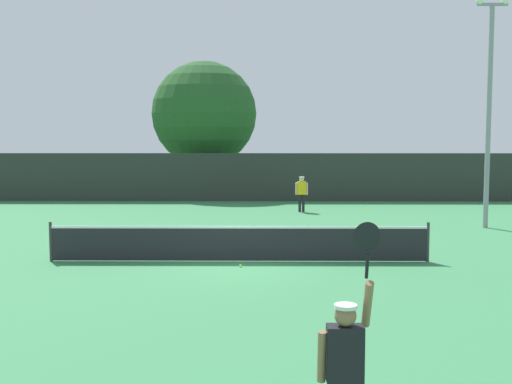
{
  "coord_description": "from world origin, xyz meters",
  "views": [
    {
      "loc": [
        0.6,
        -16.66,
        3.35
      ],
      "look_at": [
        0.44,
        2.45,
        1.67
      ],
      "focal_mm": 43.97,
      "sensor_mm": 36.0,
      "label": 1
    }
  ],
  "objects_px": {
    "parked_car_near": "(133,177)",
    "parked_car_mid": "(276,176)",
    "large_tree": "(204,114)",
    "player_receiving": "(302,190)",
    "light_pole": "(489,98)",
    "player_serving": "(346,356)",
    "tennis_ball": "(241,266)"
  },
  "relations": [
    {
      "from": "player_receiving",
      "to": "tennis_ball",
      "type": "xyz_separation_m",
      "value": [
        -2.34,
        -11.98,
        -0.93
      ]
    },
    {
      "from": "player_serving",
      "to": "player_receiving",
      "type": "relative_size",
      "value": 1.56
    },
    {
      "from": "tennis_ball",
      "to": "light_pole",
      "type": "bearing_deg",
      "value": 38.98
    },
    {
      "from": "large_tree",
      "to": "parked_car_near",
      "type": "relative_size",
      "value": 1.75
    },
    {
      "from": "parked_car_near",
      "to": "player_serving",
      "type": "bearing_deg",
      "value": -68.12
    },
    {
      "from": "tennis_ball",
      "to": "large_tree",
      "type": "relative_size",
      "value": 0.01
    },
    {
      "from": "player_serving",
      "to": "parked_car_near",
      "type": "height_order",
      "value": "player_serving"
    },
    {
      "from": "player_receiving",
      "to": "light_pole",
      "type": "relative_size",
      "value": 0.19
    },
    {
      "from": "player_serving",
      "to": "player_receiving",
      "type": "distance_m",
      "value": 21.58
    },
    {
      "from": "parked_car_mid",
      "to": "light_pole",
      "type": "bearing_deg",
      "value": -65.96
    },
    {
      "from": "light_pole",
      "to": "player_receiving",
      "type": "bearing_deg",
      "value": 143.41
    },
    {
      "from": "player_serving",
      "to": "parked_car_near",
      "type": "distance_m",
      "value": 34.84
    },
    {
      "from": "tennis_ball",
      "to": "parked_car_near",
      "type": "bearing_deg",
      "value": 107.7
    },
    {
      "from": "player_receiving",
      "to": "light_pole",
      "type": "xyz_separation_m",
      "value": [
        6.5,
        -4.83,
        3.79
      ]
    },
    {
      "from": "parked_car_mid",
      "to": "tennis_ball",
      "type": "bearing_deg",
      "value": -91.19
    },
    {
      "from": "light_pole",
      "to": "parked_car_near",
      "type": "distance_m",
      "value": 23.96
    },
    {
      "from": "player_receiving",
      "to": "light_pole",
      "type": "height_order",
      "value": "light_pole"
    },
    {
      "from": "light_pole",
      "to": "large_tree",
      "type": "relative_size",
      "value": 1.09
    },
    {
      "from": "player_serving",
      "to": "light_pole",
      "type": "relative_size",
      "value": 0.3
    },
    {
      "from": "large_tree",
      "to": "parked_car_mid",
      "type": "xyz_separation_m",
      "value": [
        4.29,
        5.07,
        -3.89
      ]
    },
    {
      "from": "tennis_ball",
      "to": "parked_car_mid",
      "type": "xyz_separation_m",
      "value": [
        1.54,
        25.44,
        0.74
      ]
    },
    {
      "from": "parked_car_near",
      "to": "light_pole",
      "type": "bearing_deg",
      "value": -38.9
    },
    {
      "from": "parked_car_near",
      "to": "parked_car_mid",
      "type": "relative_size",
      "value": 1.03
    },
    {
      "from": "large_tree",
      "to": "parked_car_near",
      "type": "distance_m",
      "value": 7.27
    },
    {
      "from": "player_receiving",
      "to": "parked_car_mid",
      "type": "distance_m",
      "value": 13.49
    },
    {
      "from": "player_receiving",
      "to": "parked_car_mid",
      "type": "relative_size",
      "value": 0.37
    },
    {
      "from": "tennis_ball",
      "to": "parked_car_near",
      "type": "relative_size",
      "value": 0.02
    },
    {
      "from": "light_pole",
      "to": "large_tree",
      "type": "xyz_separation_m",
      "value": [
        -11.6,
        13.22,
        -0.08
      ]
    },
    {
      "from": "large_tree",
      "to": "player_receiving",
      "type": "bearing_deg",
      "value": -58.72
    },
    {
      "from": "player_receiving",
      "to": "player_serving",
      "type": "bearing_deg",
      "value": 87.54
    },
    {
      "from": "tennis_ball",
      "to": "light_pole",
      "type": "distance_m",
      "value": 12.31
    },
    {
      "from": "large_tree",
      "to": "parked_car_mid",
      "type": "relative_size",
      "value": 1.8
    }
  ]
}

